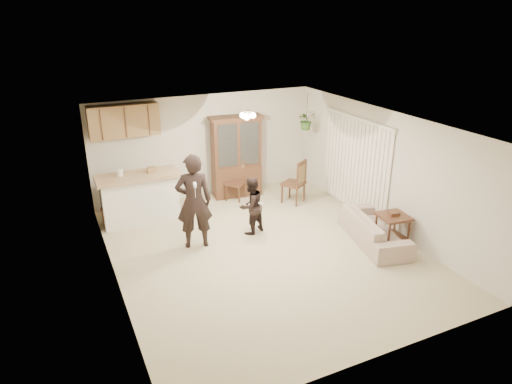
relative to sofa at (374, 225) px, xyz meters
name	(u,v)px	position (x,y,z in m)	size (l,w,h in m)	color
floor	(264,251)	(-2.15, 0.58, -0.37)	(6.50, 6.50, 0.00)	#BDB38F
ceiling	(265,124)	(-2.15, 0.58, 2.13)	(5.50, 6.50, 0.02)	white
wall_back	(206,146)	(-2.15, 3.83, 0.88)	(5.50, 0.02, 2.50)	beige
wall_front	(380,279)	(-2.15, -2.67, 0.88)	(5.50, 0.02, 2.50)	beige
wall_left	(110,218)	(-4.90, 0.58, 0.88)	(0.02, 6.50, 2.50)	beige
wall_right	(384,170)	(0.60, 0.58, 0.88)	(0.02, 6.50, 2.50)	beige
breakfast_bar	(140,200)	(-4.00, 2.93, 0.13)	(1.60, 0.55, 1.00)	white
bar_top	(138,176)	(-4.00, 2.93, 0.68)	(1.75, 0.70, 0.08)	tan
upper_cabinets	(124,121)	(-4.05, 3.65, 1.73)	(1.50, 0.34, 0.70)	olive
vertical_blinds	(355,165)	(0.56, 1.48, 0.73)	(0.06, 2.30, 2.10)	white
ceiling_fixture	(247,115)	(-1.95, 1.78, 2.03)	(0.36, 0.36, 0.20)	#FFEBBF
hanging_plant	(306,120)	(0.15, 2.98, 1.48)	(0.43, 0.37, 0.48)	#285421
plant_cord	(307,107)	(0.15, 2.98, 1.81)	(0.01, 0.01, 0.65)	black
sofa	(374,225)	(0.00, 0.00, 0.00)	(1.87, 0.73, 0.73)	beige
adult	(194,204)	(-3.28, 1.34, 0.53)	(0.66, 0.43, 1.80)	black
child	(251,203)	(-2.06, 1.40, 0.31)	(0.66, 0.51, 1.35)	black
china_hutch	(236,157)	(-1.51, 3.46, 0.62)	(1.31, 0.62, 2.00)	#3A2615
side_table	(392,229)	(0.26, -0.23, -0.05)	(0.62, 0.62, 0.69)	#3A2615
chair_bar	(114,213)	(-4.58, 2.98, -0.08)	(0.57, 0.57, 1.01)	#3A2615
chair_hutch_left	(235,189)	(-1.66, 3.20, -0.10)	(0.59, 0.59, 0.94)	#3A2615
chair_hutch_right	(293,190)	(-0.46, 2.45, -0.06)	(0.66, 0.66, 1.07)	#3A2615
controller_adult	(195,185)	(-3.37, 0.91, 1.08)	(0.05, 0.16, 0.05)	white
controller_child	(261,204)	(-1.96, 1.14, 0.38)	(0.03, 0.10, 0.03)	white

